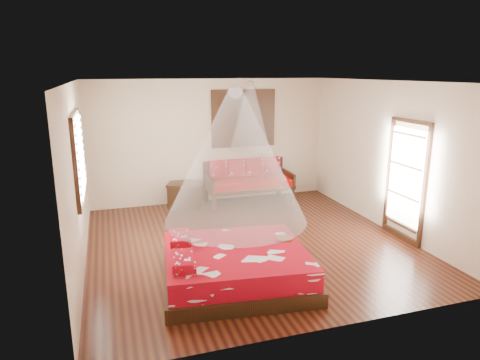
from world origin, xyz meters
name	(u,v)px	position (x,y,z in m)	size (l,w,h in m)	color
room	(250,166)	(0.00, 0.00, 1.40)	(5.54, 5.54, 2.84)	black
bed	(235,266)	(-0.67, -1.31, 0.25)	(2.27, 2.10, 0.64)	black
daybed	(248,180)	(0.77, 2.39, 0.52)	(1.97, 0.87, 0.98)	black
storage_chest	(186,194)	(-0.66, 2.45, 0.28)	(0.95, 0.83, 0.54)	black
shutter_panel	(244,118)	(0.77, 2.72, 1.90)	(1.52, 0.06, 1.32)	black
window_left	(79,156)	(-2.71, 0.20, 1.70)	(0.10, 1.74, 1.34)	black
glazed_door	(406,181)	(2.72, -0.60, 1.07)	(0.08, 1.02, 2.16)	black
wine_tray	(285,236)	(0.17, -1.15, 0.55)	(0.25, 0.25, 0.20)	brown
mosquito_net_main	(236,157)	(-0.65, -1.31, 1.85)	(1.97, 1.97, 1.80)	white
mosquito_net_daybed	(250,116)	(0.77, 2.25, 2.00)	(0.90, 0.90, 1.50)	white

